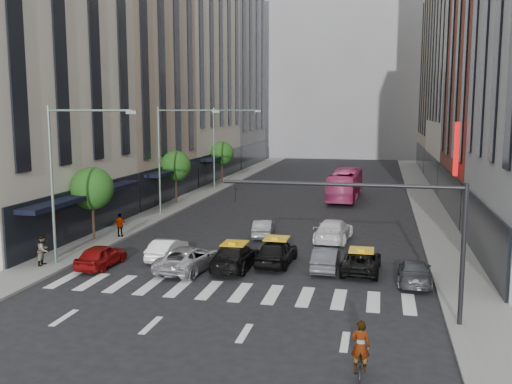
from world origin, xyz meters
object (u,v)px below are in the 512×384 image
Objects in this scene: bus at (345,185)px; car_white_front at (167,249)px; streetlamp_mid at (170,146)px; taxi_center at (276,252)px; pedestrian_far at (120,225)px; car_red at (101,256)px; streetlamp_far at (222,137)px; pedestrian_near at (43,250)px; streetlamp_near at (66,164)px; taxi_left at (235,256)px; motorcycle at (360,365)px.

car_white_front is at bearing 73.51° from bus.
streetlamp_mid reaches higher than bus.
pedestrian_far is at bearing -16.52° from taxi_center.
pedestrian_far is at bearing -70.66° from car_red.
streetlamp_far is 32.98m from pedestrian_near.
streetlamp_near is 2.31× the size of car_red.
pedestrian_far is at bearing -90.82° from streetlamp_far.
taxi_center is (6.60, 0.21, 0.14)m from car_white_front.
streetlamp_far reaches higher than pedestrian_far.
pedestrian_near is (-1.34, -0.59, -4.88)m from streetlamp_near.
taxi_left is (4.45, -1.06, 0.09)m from car_white_front.
bus is at bearing -91.87° from taxi_center.
car_red is 18.30m from motorcycle.
streetlamp_mid reaches higher than taxi_left.
streetlamp_mid is 17.35m from pedestrian_near.
streetlamp_mid is at bearing -90.00° from streetlamp_far.
car_red is at bearing 40.39° from car_white_front.
streetlamp_near is 5.29× the size of motorcycle.
car_red is 2.39× the size of pedestrian_far.
taxi_center is at bearing -176.55° from car_white_front.
pedestrian_far is at bearing -92.30° from streetlamp_mid.
car_red is 0.86× the size of taxi_center.
streetlamp_mid reaches higher than pedestrian_far.
streetlamp_far is 5.29× the size of motorcycle.
motorcycle is (16.71, -26.41, -5.46)m from streetlamp_mid.
streetlamp_far reaches higher than taxi_left.
taxi_left is (9.29, -30.40, -5.19)m from streetlamp_far.
car_red is at bearing 11.04° from taxi_left.
taxi_left is at bearing 9.74° from streetlamp_near.
streetlamp_near is 1.00× the size of streetlamp_far.
car_red is at bearing -81.67° from pedestrian_near.
taxi_left reaches higher than motorcycle.
streetlamp_mid is 16.74m from car_red.
taxi_left is 0.46× the size of bus.
taxi_center is (9.65, 2.65, 0.10)m from car_red.
car_white_front is 6.87m from pedestrian_far.
car_red is 7.26m from pedestrian_far.
car_white_front is 6.61m from taxi_center.
pedestrian_near reaches higher than car_white_front.
taxi_left is 27.02m from bus.
streetlamp_near reaches higher than car_white_front.
taxi_center is at bearing -68.56° from streetlamp_far.
streetlamp_near is at bearing 30.37° from car_white_front.
taxi_center is (11.45, 2.86, -5.14)m from streetlamp_near.
taxi_center is 12.55m from pedestrian_far.
bus is 38.76m from motorcycle.
car_white_front is at bearing -70.05° from streetlamp_mid.
streetlamp_far is 14.95m from bus.
pedestrian_near reaches higher than pedestrian_far.
bus is 32.55m from pedestrian_near.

